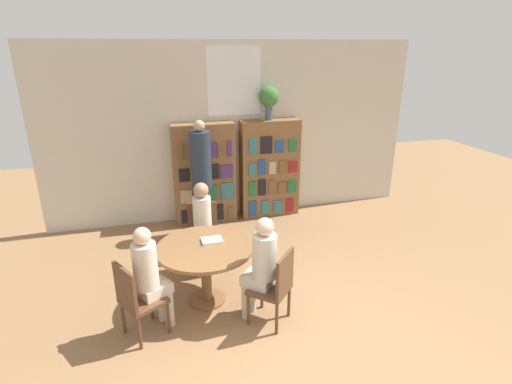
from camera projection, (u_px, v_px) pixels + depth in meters
ground_plane at (325, 367)px, 3.85m from camera, size 16.00×16.00×0.00m
wall_back at (235, 132)px, 6.86m from camera, size 6.40×0.07×3.00m
bookshelf_left at (205, 174)px, 6.76m from camera, size 1.04×0.34×1.72m
bookshelf_right at (270, 169)px, 7.05m from camera, size 1.04×0.34×1.72m
flower_vase at (269, 98)px, 6.62m from camera, size 0.33×0.33×0.55m
reading_table at (205, 256)px, 4.65m from camera, size 1.13×1.13×0.74m
chair_near_camera at (136, 298)px, 4.09m from camera, size 0.55×0.55×0.88m
chair_left_side at (203, 232)px, 5.52m from camera, size 0.44×0.44×0.88m
chair_far_side at (276, 285)px, 4.30m from camera, size 0.57×0.57×0.88m
seated_reader_left at (203, 223)px, 5.28m from camera, size 0.27×0.37×1.25m
seated_reader_right at (261, 263)px, 4.30m from camera, size 0.41×0.41×1.24m
seated_reader_back at (150, 274)px, 4.14m from camera, size 0.40×0.38×1.23m
librarian_standing at (201, 166)px, 6.18m from camera, size 0.32×0.59×1.86m
open_book_on_table at (212, 240)px, 4.71m from camera, size 0.24×0.18×0.03m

